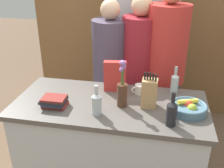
# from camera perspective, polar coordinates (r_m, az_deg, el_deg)

# --- Properties ---
(kitchen_island) EXTENTS (1.51, 0.71, 0.92)m
(kitchen_island) POSITION_cam_1_polar(r_m,az_deg,el_deg) (2.32, -0.44, -13.99)
(kitchen_island) COLOR silver
(kitchen_island) RESTS_ON ground_plane
(back_wall_wood) EXTENTS (2.71, 0.12, 2.60)m
(back_wall_wood) POSITION_cam_1_polar(r_m,az_deg,el_deg) (3.49, 5.18, 14.90)
(back_wall_wood) COLOR brown
(back_wall_wood) RESTS_ON ground_plane
(refrigerator) EXTENTS (0.75, 0.63, 1.90)m
(refrigerator) POSITION_cam_1_polar(r_m,az_deg,el_deg) (3.22, 6.67, 7.50)
(refrigerator) COLOR #B7B7BC
(refrigerator) RESTS_ON ground_plane
(fruit_bowl) EXTENTS (0.26, 0.26, 0.09)m
(fruit_bowl) POSITION_cam_1_polar(r_m,az_deg,el_deg) (1.99, 16.35, -4.94)
(fruit_bowl) COLOR slate
(fruit_bowl) RESTS_ON kitchen_island
(knife_block) EXTENTS (0.11, 0.10, 0.28)m
(knife_block) POSITION_cam_1_polar(r_m,az_deg,el_deg) (1.97, 8.11, -1.99)
(knife_block) COLOR tan
(knife_block) RESTS_ON kitchen_island
(flower_vase) EXTENTS (0.08, 0.08, 0.37)m
(flower_vase) POSITION_cam_1_polar(r_m,az_deg,el_deg) (1.95, 2.23, -1.17)
(flower_vase) COLOR #4C2D1E
(flower_vase) RESTS_ON kitchen_island
(cereal_box) EXTENTS (0.19, 0.08, 0.26)m
(cereal_box) POSITION_cam_1_polar(r_m,az_deg,el_deg) (2.19, 0.56, 1.71)
(cereal_box) COLOR red
(cereal_box) RESTS_ON kitchen_island
(coffee_mug) EXTENTS (0.11, 0.08, 0.08)m
(coffee_mug) POSITION_cam_1_polar(r_m,az_deg,el_deg) (2.18, 5.95, -1.15)
(coffee_mug) COLOR silver
(coffee_mug) RESTS_ON kitchen_island
(book_stack) EXTENTS (0.19, 0.15, 0.08)m
(book_stack) POSITION_cam_1_polar(r_m,az_deg,el_deg) (2.03, -12.45, -3.74)
(book_stack) COLOR maroon
(book_stack) RESTS_ON kitchen_island
(bottle_oil) EXTENTS (0.07, 0.07, 0.25)m
(bottle_oil) POSITION_cam_1_polar(r_m,az_deg,el_deg) (1.79, 12.86, -6.07)
(bottle_oil) COLOR black
(bottle_oil) RESTS_ON kitchen_island
(bottle_vinegar) EXTENTS (0.07, 0.07, 0.23)m
(bottle_vinegar) POSITION_cam_1_polar(r_m,az_deg,el_deg) (1.87, -3.37, -4.17)
(bottle_vinegar) COLOR #B2BCC1
(bottle_vinegar) RESTS_ON kitchen_island
(bottle_wine) EXTENTS (0.06, 0.06, 0.23)m
(bottle_wine) POSITION_cam_1_polar(r_m,az_deg,el_deg) (2.23, 13.48, 0.30)
(bottle_wine) COLOR #B2BCC1
(bottle_wine) RESTS_ON kitchen_island
(person_at_sink) EXTENTS (0.36, 0.36, 1.61)m
(person_at_sink) POSITION_cam_1_polar(r_m,az_deg,el_deg) (2.67, -0.33, 2.74)
(person_at_sink) COLOR #383842
(person_at_sink) RESTS_ON ground_plane
(person_in_blue) EXTENTS (0.35, 0.35, 1.66)m
(person_in_blue) POSITION_cam_1_polar(r_m,az_deg,el_deg) (2.63, 5.89, 2.91)
(person_in_blue) COLOR #383842
(person_in_blue) RESTS_ON ground_plane
(person_in_red_tee) EXTENTS (0.38, 0.38, 1.79)m
(person_in_red_tee) POSITION_cam_1_polar(r_m,az_deg,el_deg) (2.58, 11.50, 3.84)
(person_in_red_tee) COLOR #383842
(person_in_red_tee) RESTS_ON ground_plane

